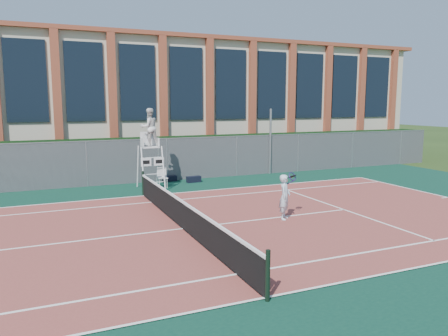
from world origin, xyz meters
name	(u,v)px	position (x,y,z in m)	size (l,w,h in m)	color
ground	(183,230)	(0.00, 0.00, 0.00)	(120.00, 120.00, 0.00)	#233814
apron	(174,222)	(0.00, 1.00, 0.01)	(36.00, 20.00, 0.01)	#0B3125
tennis_court	(183,229)	(0.00, 0.00, 0.02)	(23.77, 10.97, 0.02)	brown
tennis_net	(183,213)	(0.00, 0.00, 0.54)	(0.10, 11.30, 1.10)	black
fence	(128,162)	(0.00, 8.80, 1.10)	(40.00, 0.06, 2.20)	#595E60
hedge	(124,159)	(0.00, 10.00, 1.10)	(40.00, 1.40, 2.20)	black
building	(101,101)	(0.00, 17.95, 4.15)	(45.00, 10.60, 8.22)	#BDB79D
steel_pole	(270,142)	(8.06, 8.70, 1.86)	(0.12, 0.12, 3.72)	#9EA0A5
umpire_chair	(149,129)	(0.69, 7.05, 2.81)	(1.08, 1.65, 3.85)	white
plastic_chair	(162,176)	(1.28, 7.16, 0.57)	(0.48, 0.48, 0.96)	silver
sports_bag_near	(194,179)	(3.12, 7.82, 0.17)	(0.73, 0.29, 0.31)	black
sports_bag_far	(170,179)	(2.09, 8.60, 0.15)	(0.69, 0.30, 0.27)	black
tennis_player	(285,197)	(3.62, -0.27, 0.82)	(0.94, 0.76, 1.60)	silver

